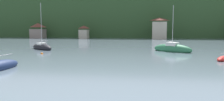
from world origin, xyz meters
name	(u,v)px	position (x,y,z in m)	size (l,w,h in m)	color
wooded_hillside	(106,23)	(-17.73, 137.69, 7.83)	(352.00, 52.09, 38.31)	#2D4C28
shore_building_west	(38,31)	(-43.69, 102.76, 3.36)	(6.02, 5.72, 6.86)	gray
shore_building_westcentral	(84,32)	(-21.84, 102.28, 2.78)	(3.91, 4.71, 5.72)	#BCB29E
shore_building_central	(159,29)	(10.92, 101.75, 4.35)	(6.14, 3.60, 8.96)	#BCB29E
sailboat_far_0	(172,49)	(10.01, 52.10, 0.56)	(8.06, 6.83, 9.81)	#2D754C
sailboat_mid_3	(224,59)	(16.17, 41.11, 0.21)	(3.82, 4.43, 6.07)	red
sailboat_far_5	(42,47)	(-18.15, 52.99, 0.45)	(7.43, 6.64, 10.70)	black
mooring_buoy_near	(42,54)	(-14.27, 44.76, 0.00)	(0.49, 0.49, 0.49)	orange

